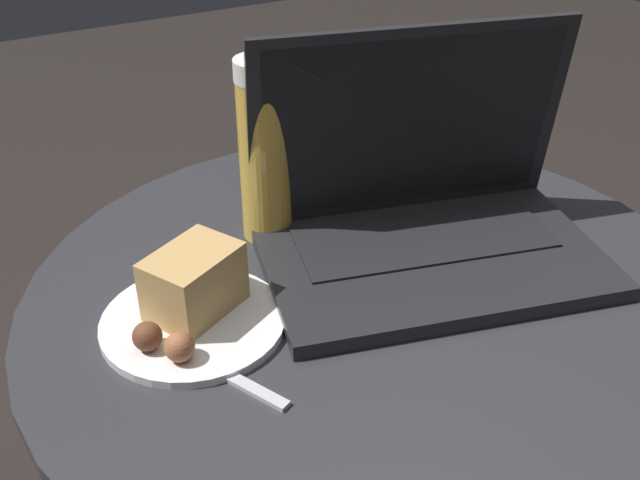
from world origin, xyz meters
TOP-DOWN VIEW (x-y plane):
  - table at (0.00, 0.00)m, footprint 0.76×0.76m
  - laptop at (0.09, 0.03)m, footprint 0.42×0.33m
  - beer_glass at (-0.05, 0.16)m, footprint 0.06×0.06m
  - snack_plate at (-0.19, 0.04)m, footprint 0.19×0.19m
  - fork at (-0.21, -0.02)m, footprint 0.09×0.17m

SIDE VIEW (x-z plane):
  - table at x=0.00m, z-range 0.14..0.69m
  - fork at x=-0.21m, z-range 0.55..0.56m
  - snack_plate at x=-0.19m, z-range 0.54..0.62m
  - laptop at x=0.09m, z-range 0.48..0.73m
  - beer_glass at x=-0.05m, z-range 0.56..0.77m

